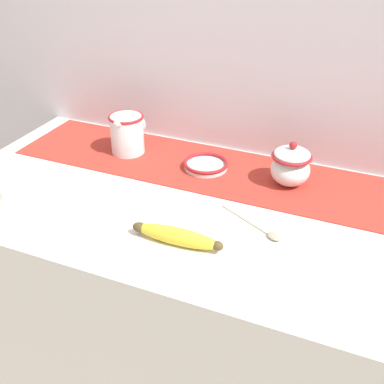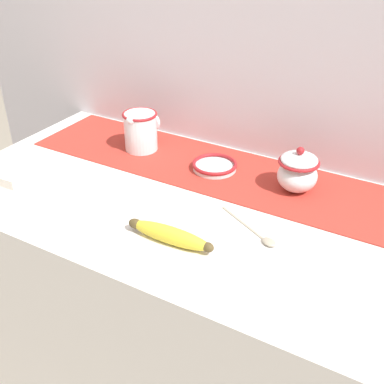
{
  "view_description": "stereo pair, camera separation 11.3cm",
  "coord_description": "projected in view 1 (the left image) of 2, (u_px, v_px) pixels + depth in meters",
  "views": [
    {
      "loc": [
        0.32,
        -0.92,
        1.51
      ],
      "look_at": [
        -0.05,
        -0.03,
        0.93
      ],
      "focal_mm": 45.0,
      "sensor_mm": 36.0,
      "label": 1
    },
    {
      "loc": [
        0.43,
        -0.87,
        1.51
      ],
      "look_at": [
        -0.05,
        -0.03,
        0.93
      ],
      "focal_mm": 45.0,
      "sensor_mm": 36.0,
      "label": 2
    }
  ],
  "objects": [
    {
      "name": "back_wall",
      "position": [
        266.0,
        40.0,
        1.26
      ],
      "size": [
        2.21,
        0.04,
        2.4
      ],
      "primitive_type": "cube",
      "color": "silver",
      "rests_on": "ground_plane"
    },
    {
      "name": "cream_pitcher",
      "position": [
        127.0,
        133.0,
        1.38
      ],
      "size": [
        0.1,
        0.12,
        0.12
      ],
      "color": "white",
      "rests_on": "countertop"
    },
    {
      "name": "spoon",
      "position": [
        269.0,
        233.0,
        1.06
      ],
      "size": [
        0.17,
        0.1,
        0.01
      ],
      "rotation": [
        0.0,
        0.0,
        -0.48
      ],
      "color": "#A89E89",
      "rests_on": "countertop"
    },
    {
      "name": "banana",
      "position": [
        177.0,
        236.0,
        1.03
      ],
      "size": [
        0.21,
        0.04,
        0.04
      ],
      "rotation": [
        0.0,
        0.0,
        0.03
      ],
      "color": "yellow",
      "rests_on": "countertop"
    },
    {
      "name": "table_runner",
      "position": [
        240.0,
        175.0,
        1.3
      ],
      "size": [
        1.3,
        0.27,
        0.0
      ],
      "primitive_type": "cube",
      "color": "#B23328",
      "rests_on": "countertop"
    },
    {
      "name": "small_dish",
      "position": [
        206.0,
        165.0,
        1.32
      ],
      "size": [
        0.12,
        0.12,
        0.02
      ],
      "color": "white",
      "rests_on": "countertop"
    },
    {
      "name": "countertop",
      "position": [
        213.0,
        335.0,
        1.39
      ],
      "size": [
        1.41,
        0.64,
        0.88
      ],
      "primitive_type": "cube",
      "color": "silver",
      "rests_on": "ground_plane"
    },
    {
      "name": "sugar_bowl",
      "position": [
        291.0,
        166.0,
        1.23
      ],
      "size": [
        0.1,
        0.1,
        0.12
      ],
      "color": "white",
      "rests_on": "countertop"
    }
  ]
}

